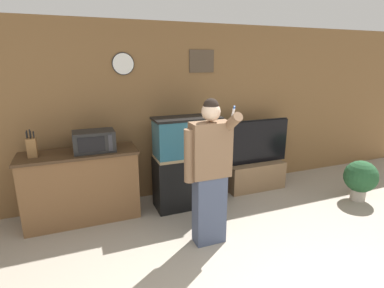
# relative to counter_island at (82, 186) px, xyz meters

# --- Properties ---
(wall_back_paneled) EXTENTS (10.00, 0.08, 2.60)m
(wall_back_paneled) POSITION_rel_counter_island_xyz_m (1.40, 0.41, 0.83)
(wall_back_paneled) COLOR brown
(wall_back_paneled) RESTS_ON ground_plane
(counter_island) EXTENTS (1.46, 0.55, 0.94)m
(counter_island) POSITION_rel_counter_island_xyz_m (0.00, 0.00, 0.00)
(counter_island) COLOR brown
(counter_island) RESTS_ON ground_plane
(microwave) EXTENTS (0.51, 0.33, 0.27)m
(microwave) POSITION_rel_counter_island_xyz_m (0.20, -0.03, 0.60)
(microwave) COLOR black
(microwave) RESTS_ON counter_island
(knife_block) EXTENTS (0.11, 0.11, 0.34)m
(knife_block) POSITION_rel_counter_island_xyz_m (-0.52, -0.00, 0.59)
(knife_block) COLOR brown
(knife_block) RESTS_ON counter_island
(aquarium_on_stand) EXTENTS (0.93, 0.43, 1.32)m
(aquarium_on_stand) POSITION_rel_counter_island_xyz_m (1.43, -0.13, 0.19)
(aquarium_on_stand) COLOR black
(aquarium_on_stand) RESTS_ON ground_plane
(tv_on_stand) EXTENTS (1.17, 0.40, 1.16)m
(tv_on_stand) POSITION_rel_counter_island_xyz_m (2.69, 0.04, -0.13)
(tv_on_stand) COLOR brown
(tv_on_stand) RESTS_ON ground_plane
(person_standing) EXTENTS (0.53, 0.40, 1.69)m
(person_standing) POSITION_rel_counter_island_xyz_m (1.33, -1.09, 0.41)
(person_standing) COLOR #424C66
(person_standing) RESTS_ON ground_plane
(potted_plant) EXTENTS (0.48, 0.48, 0.62)m
(potted_plant) POSITION_rel_counter_island_xyz_m (3.93, -0.93, -0.11)
(potted_plant) COLOR #B2A899
(potted_plant) RESTS_ON ground_plane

